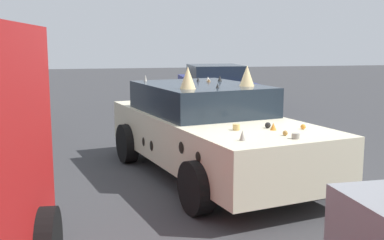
% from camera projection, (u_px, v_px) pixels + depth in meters
% --- Properties ---
extents(ground_plane, '(60.00, 60.00, 0.00)m').
position_uv_depth(ground_plane, '(211.00, 176.00, 7.46)').
color(ground_plane, '#38383A').
extents(art_car_decorated, '(4.78, 2.74, 1.72)m').
position_uv_depth(art_car_decorated, '(209.00, 129.00, 7.41)').
color(art_car_decorated, beige).
rests_on(art_car_decorated, ground).
extents(parked_sedan_row_back_far, '(4.53, 2.12, 1.33)m').
position_uv_depth(parked_sedan_row_back_far, '(214.00, 85.00, 15.39)').
color(parked_sedan_row_back_far, navy).
rests_on(parked_sedan_row_back_far, ground).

